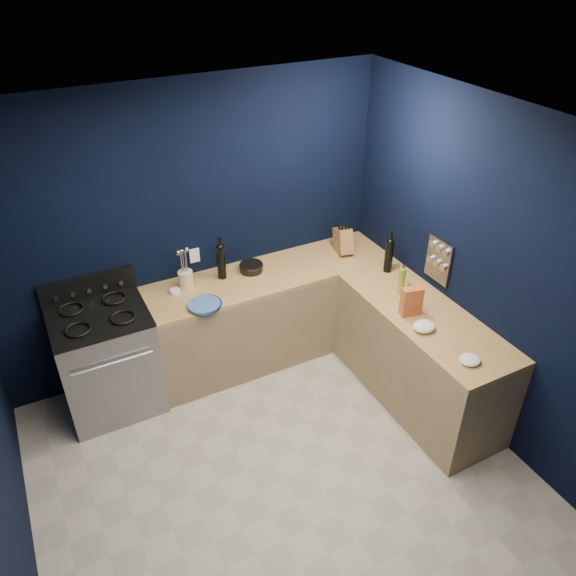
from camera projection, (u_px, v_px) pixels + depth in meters
floor at (284, 482)px, 4.23m from camera, size 3.50×3.50×0.02m
ceiling at (282, 144)px, 2.80m from camera, size 3.50×3.50×0.02m
wall_back at (191, 232)px, 4.82m from camera, size 3.50×0.02×2.60m
wall_right at (492, 279)px, 4.19m from camera, size 0.02×3.50×2.60m
cab_back at (272, 315)px, 5.29m from camera, size 2.30×0.63×0.86m
top_back at (271, 274)px, 5.04m from camera, size 2.30×0.63×0.04m
cab_right at (419, 358)px, 4.76m from camera, size 0.63×1.67×0.86m
top_right at (426, 316)px, 4.51m from camera, size 0.63×1.67×0.04m
gas_range at (108, 362)px, 4.67m from camera, size 0.76×0.66×0.92m
oven_door at (117, 386)px, 4.44m from camera, size 0.59×0.02×0.42m
cooktop at (98, 316)px, 4.41m from camera, size 0.76×0.66×0.03m
backguard at (88, 287)px, 4.58m from camera, size 0.76×0.06×0.20m
spice_panel at (439, 260)px, 4.66m from camera, size 0.02×0.28×0.38m
wall_outlet at (194, 256)px, 4.93m from camera, size 0.09×0.02×0.13m
plate_stack at (204, 305)px, 4.57m from camera, size 0.34×0.34×0.03m
ramekin at (175, 291)px, 4.74m from camera, size 0.11×0.11×0.03m
utensil_crock at (186, 279)px, 4.79m from camera, size 0.13×0.13×0.16m
wine_bottle_back at (221, 262)px, 4.87m from camera, size 0.08×0.08×0.31m
lemon_basket at (251, 267)px, 5.03m from camera, size 0.24×0.24×0.08m
knife_block at (343, 241)px, 5.29m from camera, size 0.18×0.30×0.29m
wine_bottle_right at (389, 256)px, 4.97m from camera, size 0.09×0.09×0.30m
oil_bottle at (402, 281)px, 4.68m from camera, size 0.07×0.07×0.25m
spice_jar_near at (410, 289)px, 4.70m from camera, size 0.05×0.05×0.11m
spice_jar_far at (408, 290)px, 4.71m from camera, size 0.05×0.05×0.08m
crouton_bag at (411, 301)px, 4.43m from camera, size 0.18×0.11×0.25m
towel_front at (424, 326)px, 4.30m from camera, size 0.21×0.19×0.06m
towel_end at (470, 360)px, 3.99m from camera, size 0.16×0.15×0.05m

